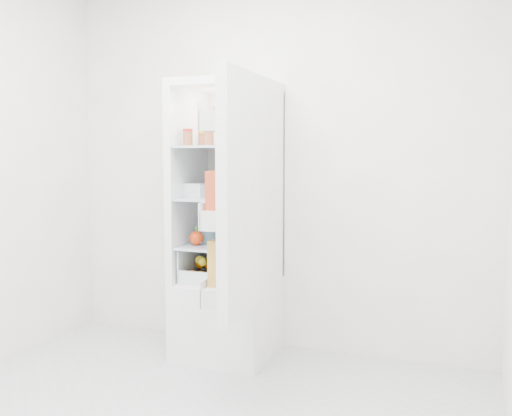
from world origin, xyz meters
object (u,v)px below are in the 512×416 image
at_px(red_cabbage, 234,229).
at_px(refrigerator, 230,255).
at_px(fridge_door, 237,200).
at_px(mushroom_bowl, 207,236).

bearing_deg(red_cabbage, refrigerator, -98.89).
relative_size(refrigerator, fridge_door, 1.38).
height_order(red_cabbage, fridge_door, fridge_door).
distance_m(refrigerator, fridge_door, 0.83).
height_order(red_cabbage, mushroom_bowl, red_cabbage).
bearing_deg(red_cabbage, mushroom_bowl, -158.68).
xyz_separation_m(red_cabbage, mushroom_bowl, (-0.17, -0.07, -0.05)).
relative_size(mushroom_bowl, fridge_door, 0.12).
bearing_deg(fridge_door, red_cabbage, 20.71).
distance_m(red_cabbage, mushroom_bowl, 0.19).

